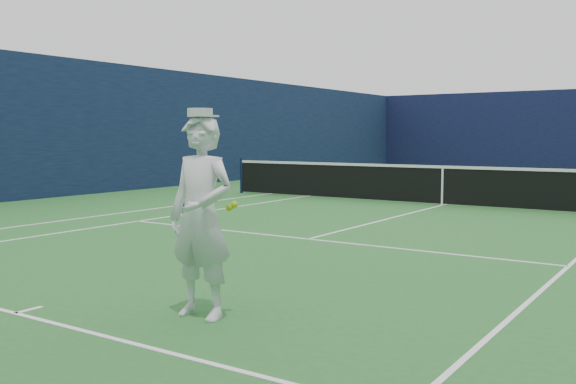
# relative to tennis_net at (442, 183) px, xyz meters

# --- Properties ---
(ground) EXTENTS (80.00, 80.00, 0.00)m
(ground) POSITION_rel_tennis_net_xyz_m (0.00, 0.00, -0.55)
(ground) COLOR #266428
(ground) RESTS_ON ground
(court_markings) EXTENTS (11.03, 23.83, 0.01)m
(court_markings) POSITION_rel_tennis_net_xyz_m (0.00, 0.00, -0.55)
(court_markings) COLOR white
(court_markings) RESTS_ON ground
(windscreen_fence) EXTENTS (20.12, 36.12, 4.00)m
(windscreen_fence) POSITION_rel_tennis_net_xyz_m (0.00, 0.00, 1.45)
(windscreen_fence) COLOR #0E1233
(windscreen_fence) RESTS_ON ground
(tennis_net) EXTENTS (12.88, 0.09, 1.07)m
(tennis_net) POSITION_rel_tennis_net_xyz_m (0.00, 0.00, 0.00)
(tennis_net) COLOR #141E4C
(tennis_net) RESTS_ON ground
(tennis_player) EXTENTS (0.81, 0.50, 2.01)m
(tennis_player) POSITION_rel_tennis_net_xyz_m (1.61, -10.94, 0.43)
(tennis_player) COLOR white
(tennis_player) RESTS_ON ground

